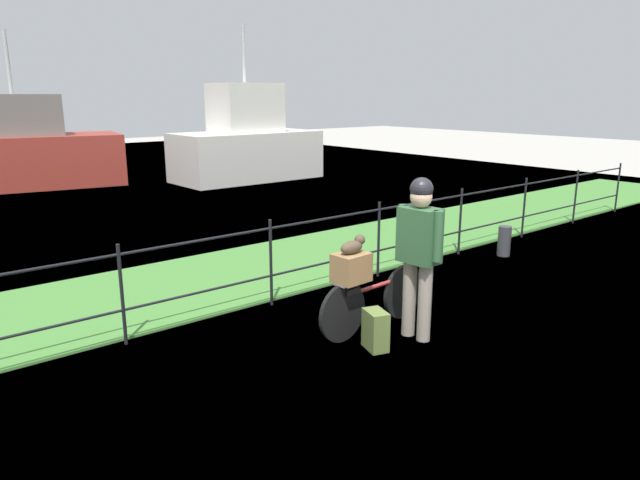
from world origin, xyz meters
TOP-DOWN VIEW (x-y plane):
  - ground_plane at (0.00, 0.00)m, footprint 60.00×60.00m
  - grass_strip at (0.00, 3.56)m, footprint 27.00×2.40m
  - harbor_water at (0.00, 11.76)m, footprint 30.00×30.00m
  - iron_fence at (0.00, 2.26)m, footprint 18.04×0.04m
  - bicycle_main at (0.42, 0.95)m, footprint 1.58×0.18m
  - wooden_crate at (0.07, 0.93)m, footprint 0.37×0.29m
  - terrier_dog at (0.10, 0.93)m, footprint 0.32×0.16m
  - cyclist_person at (0.61, 0.51)m, footprint 0.28×0.54m
  - backpack_on_paving at (0.08, 0.58)m, footprint 0.26×0.32m
  - mooring_bollard at (4.08, 1.76)m, footprint 0.20×0.20m
  - moored_boat_near at (-0.04, 14.06)m, footprint 5.45×2.94m
  - moored_boat_mid at (5.51, 11.46)m, footprint 4.25×2.02m

SIDE VIEW (x-z plane):
  - ground_plane at x=0.00m, z-range 0.00..0.00m
  - harbor_water at x=0.00m, z-range 0.00..0.00m
  - grass_strip at x=0.00m, z-range 0.00..0.03m
  - backpack_on_paving at x=0.08m, z-range 0.00..0.40m
  - mooring_bollard at x=4.08m, z-range 0.00..0.47m
  - bicycle_main at x=0.42m, z-range 0.02..0.64m
  - iron_fence at x=0.00m, z-range 0.09..1.14m
  - wooden_crate at x=0.07m, z-range 0.62..0.91m
  - moored_boat_near at x=-0.04m, z-range -1.10..2.97m
  - terrier_dog at x=0.10m, z-range 0.90..1.08m
  - cyclist_person at x=0.61m, z-range 0.16..1.84m
  - moored_boat_mid at x=5.51m, z-range -1.16..3.21m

